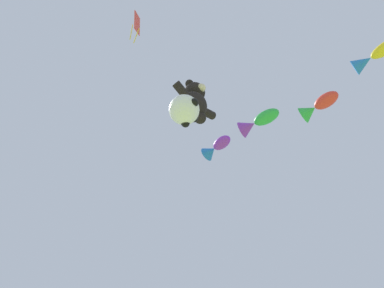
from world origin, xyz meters
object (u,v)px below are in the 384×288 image
object	(u,v)px
teddy_bear_kite	(195,101)
fish_kite_goldfin	(375,56)
soccer_ball_kite	(184,110)
fish_kite_violet	(216,147)
fish_kite_crimson	(317,106)
fish_kite_emerald	(257,122)
diamond_kite	(136,25)

from	to	relation	value
teddy_bear_kite	fish_kite_goldfin	bearing A→B (deg)	-54.73
soccer_ball_kite	fish_kite_goldfin	xyz separation A→B (m)	(4.65, -5.24, 3.11)
soccer_ball_kite	fish_kite_violet	xyz separation A→B (m)	(3.99, 2.07, 3.51)
fish_kite_crimson	fish_kite_goldfin	world-z (taller)	fish_kite_goldfin
teddy_bear_kite	fish_kite_emerald	bearing A→B (deg)	-6.64
teddy_bear_kite	fish_kite_goldfin	world-z (taller)	fish_kite_goldfin
teddy_bear_kite	fish_kite_goldfin	xyz separation A→B (m)	(3.89, -5.51, 1.40)
teddy_bear_kite	fish_kite_violet	world-z (taller)	fish_kite_violet
fish_kite_violet	fish_kite_emerald	size ratio (longest dim) A/B	0.76
teddy_bear_kite	diamond_kite	bearing A→B (deg)	171.92
fish_kite_emerald	fish_kite_crimson	world-z (taller)	fish_kite_emerald
fish_kite_emerald	fish_kite_crimson	xyz separation A→B (m)	(0.36, -2.49, -1.07)
soccer_ball_kite	diamond_kite	distance (m)	4.98
fish_kite_crimson	soccer_ball_kite	bearing A→B (deg)	150.10
soccer_ball_kite	fish_kite_crimson	distance (m)	5.81
fish_kite_violet	fish_kite_crimson	distance (m)	4.85
diamond_kite	fish_kite_crimson	bearing A→B (deg)	-26.37
fish_kite_violet	diamond_kite	xyz separation A→B (m)	(-6.06, -1.41, 0.97)
teddy_bear_kite	fish_kite_goldfin	distance (m)	6.89
soccer_ball_kite	fish_kite_goldfin	world-z (taller)	fish_kite_goldfin
teddy_bear_kite	soccer_ball_kite	distance (m)	1.89
fish_kite_violet	fish_kite_goldfin	world-z (taller)	fish_kite_violet
teddy_bear_kite	fish_kite_violet	xyz separation A→B (m)	(3.24, 1.81, 1.80)
soccer_ball_kite	diamond_kite	size ratio (longest dim) A/B	0.41
teddy_bear_kite	soccer_ball_kite	world-z (taller)	teddy_bear_kite
fish_kite_goldfin	teddy_bear_kite	bearing A→B (deg)	125.27
teddy_bear_kite	fish_kite_emerald	size ratio (longest dim) A/B	1.09
fish_kite_emerald	fish_kite_goldfin	bearing A→B (deg)	-85.14
teddy_bear_kite	fish_kite_crimson	bearing A→B (deg)	-37.13
fish_kite_violet	fish_kite_emerald	bearing A→B (deg)	-84.39
fish_kite_emerald	teddy_bear_kite	bearing A→B (deg)	173.36
diamond_kite	fish_kite_emerald	bearing A→B (deg)	-7.28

